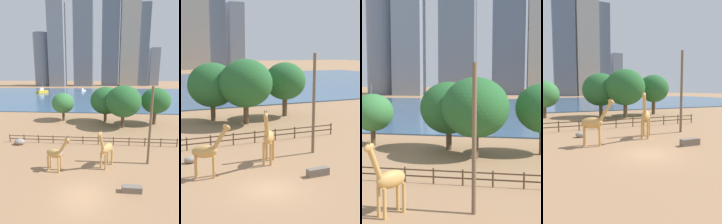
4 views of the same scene
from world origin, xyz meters
The scene contains 16 objects.
ground_plane centered at (0.00, 80.00, 0.00)m, with size 400.00×400.00×0.00m, color #9E7551.
harbor_water centered at (0.00, 77.00, 0.10)m, with size 180.00×86.00×0.20m, color #3D6084.
giraffe_tall centered at (-3.37, 4.19, 2.05)m, with size 3.06×1.40×4.28m.
giraffe_companion centered at (2.24, 5.42, 2.28)m, with size 2.10×2.86×4.90m.
utility_pole centered at (7.33, 6.55, 4.69)m, with size 0.28×0.28×9.38m, color brown.
boulder_by_pole centered at (-3.98, 8.11, 0.28)m, with size 1.06×0.76×0.57m, color gray.
feeding_trough centered at (4.58, 1.09, 0.30)m, with size 1.80×0.60×0.60m, color #72665B.
enclosure_fence centered at (-0.02, 12.00, 0.76)m, with size 26.12×0.14×1.30m.
tree_left_large centered at (12.97, 24.33, 5.15)m, with size 6.05×6.05×7.90m.
tree_center_broad centered at (-7.41, 25.90, 4.14)m, with size 5.16×5.16×6.48m.
tree_right_tall centered at (5.85, 21.37, 5.36)m, with size 7.01×7.01×8.53m.
tree_left_small centered at (2.35, 25.09, 4.95)m, with size 6.71×6.71×7.99m.
skyline_tower_needle centered at (34.15, 160.77, 35.91)m, with size 16.79×10.49×71.81m, color slate.
skyline_tower_glass centered at (7.65, 160.97, 47.79)m, with size 15.61×12.80×95.59m, color slate.
skyline_block_right centered at (25.11, 158.95, 46.71)m, with size 16.50×11.30×93.42m, color #ADA89E.
skyline_tower_short centered at (50.48, 167.26, 17.57)m, with size 8.43×12.98×35.14m, color gray.
Camera 4 is at (-7.34, -14.71, 4.97)m, focal length 35.00 mm.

